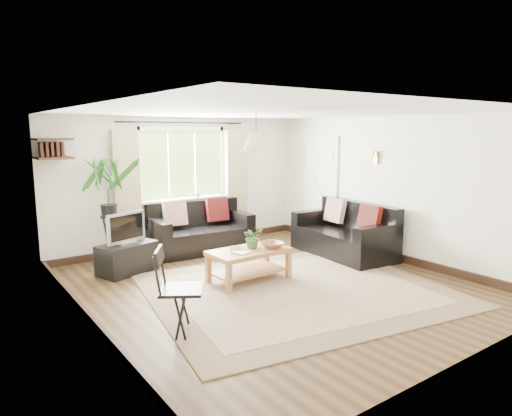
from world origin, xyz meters
TOP-DOWN VIEW (x-y plane):
  - floor at (0.00, 0.00)m, footprint 5.50×5.50m
  - ceiling at (0.00, 0.00)m, footprint 5.50×5.50m
  - wall_back at (0.00, 2.75)m, footprint 5.00×0.02m
  - wall_front at (0.00, -2.75)m, footprint 5.00×0.02m
  - wall_left at (-2.50, 0.00)m, footprint 0.02×5.50m
  - wall_right at (2.50, 0.00)m, footprint 0.02×5.50m
  - rug at (0.14, -0.36)m, footprint 4.37×3.92m
  - window at (0.00, 2.71)m, footprint 2.50×0.16m
  - door at (2.47, 1.70)m, footprint 0.06×0.96m
  - corner_shelf at (-2.25, 2.50)m, footprint 0.50×0.50m
  - pendant_lamp at (0.00, 0.40)m, footprint 0.36×0.36m
  - wall_sconce at (2.43, 0.30)m, footprint 0.12×0.12m
  - sofa_back at (0.10, 2.24)m, footprint 1.85×1.02m
  - sofa_right at (1.98, 0.55)m, footprint 1.92×1.07m
  - coffee_table at (-0.17, 0.34)m, footprint 1.16×0.65m
  - table_plant at (-0.06, 0.39)m, footprint 0.31×0.27m
  - bowl at (0.17, 0.24)m, footprint 0.36×0.36m
  - book_a at (-0.46, 0.23)m, footprint 0.23×0.27m
  - book_b at (-0.40, 0.46)m, footprint 0.25×0.28m
  - tv_stand at (-1.45, 1.76)m, footprint 0.96×0.72m
  - tv at (-1.45, 1.76)m, footprint 0.69×0.41m
  - palm_stand at (-1.51, 2.35)m, footprint 0.86×0.86m
  - folding_chair at (-1.73, -0.66)m, footprint 0.67×0.67m
  - sill_plant at (0.25, 2.63)m, footprint 0.14×0.10m

SIDE VIEW (x-z plane):
  - floor at x=0.00m, z-range 0.00..0.00m
  - rug at x=0.14m, z-range 0.00..0.02m
  - tv_stand at x=-1.45m, z-range 0.00..0.46m
  - coffee_table at x=-0.17m, z-range 0.00..0.47m
  - sofa_back at x=0.10m, z-range 0.00..0.84m
  - sofa_right at x=1.98m, z-range 0.00..0.87m
  - folding_chair at x=-1.73m, z-range 0.00..0.94m
  - book_a at x=-0.46m, z-range 0.47..0.49m
  - book_b at x=-0.40m, z-range 0.47..0.49m
  - bowl at x=0.17m, z-range 0.47..0.55m
  - table_plant at x=-0.06m, z-range 0.47..0.80m
  - tv at x=-1.45m, z-range 0.46..0.96m
  - palm_stand at x=-1.51m, z-range 0.00..1.74m
  - door at x=2.47m, z-range -0.03..2.03m
  - sill_plant at x=0.25m, z-range 0.93..1.20m
  - wall_back at x=0.00m, z-range 0.00..2.40m
  - wall_front at x=0.00m, z-range 0.00..2.40m
  - wall_left at x=-2.50m, z-range 0.00..2.40m
  - wall_right at x=2.50m, z-range 0.00..2.40m
  - window at x=0.00m, z-range 0.47..2.63m
  - wall_sconce at x=2.43m, z-range 1.60..1.88m
  - corner_shelf at x=-2.25m, z-range 1.72..2.06m
  - pendant_lamp at x=0.00m, z-range 1.78..2.32m
  - ceiling at x=0.00m, z-range 2.40..2.40m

